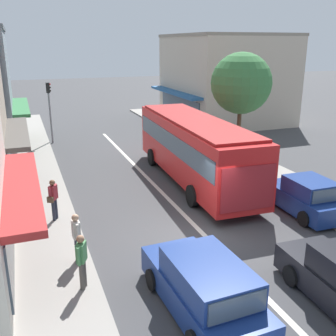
{
  "coord_description": "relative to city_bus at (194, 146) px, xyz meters",
  "views": [
    {
      "loc": [
        -5.81,
        -11.72,
        6.74
      ],
      "look_at": [
        0.29,
        4.54,
        1.2
      ],
      "focal_mm": 42.0,
      "sensor_mm": 36.0,
      "label": 1
    }
  ],
  "objects": [
    {
      "name": "city_bus",
      "position": [
        0.0,
        0.0,
        0.0
      ],
      "size": [
        3.06,
        10.95,
        3.23
      ],
      "color": "red",
      "rests_on": "ground"
    },
    {
      "name": "sidewalk_left",
      "position": [
        -8.84,
        0.5,
        -1.81
      ],
      "size": [
        5.2,
        44.0,
        0.14
      ],
      "primitive_type": "cube",
      "color": "gray",
      "rests_on": "ground"
    },
    {
      "name": "kerb_right",
      "position": [
        4.16,
        0.5,
        -1.82
      ],
      "size": [
        2.8,
        44.0,
        0.12
      ],
      "primitive_type": "cube",
      "color": "gray",
      "rests_on": "ground"
    },
    {
      "name": "parked_hatchback_kerb_rear",
      "position": [
        2.55,
        5.66,
        -1.17
      ],
      "size": [
        1.9,
        3.74,
        1.54
      ],
      "color": "#9EA3A8",
      "rests_on": "ground"
    },
    {
      "name": "pedestrian_far_walker",
      "position": [
        -6.73,
        -7.43,
        -0.81
      ],
      "size": [
        0.35,
        0.52,
        1.63
      ],
      "color": "#4C4742",
      "rests_on": "sidewalk_left"
    },
    {
      "name": "lane_centre_line",
      "position": [
        -2.04,
        -1.5,
        -1.88
      ],
      "size": [
        0.2,
        28.0,
        0.01
      ],
      "primitive_type": "cube",
      "color": "silver",
      "rests_on": "ground"
    },
    {
      "name": "pedestrian_browsing_midblock",
      "position": [
        -6.67,
        -5.98,
        -0.81
      ],
      "size": [
        0.24,
        0.57,
        1.63
      ],
      "color": "#232838",
      "rests_on": "sidewalk_left"
    },
    {
      "name": "traffic_light_downstreet",
      "position": [
        -6.0,
        10.91,
        0.97
      ],
      "size": [
        0.33,
        0.24,
        4.2
      ],
      "color": "gray",
      "rests_on": "ground"
    },
    {
      "name": "ground_plane",
      "position": [
        -2.04,
        -5.5,
        -1.88
      ],
      "size": [
        140.0,
        140.0,
        0.0
      ],
      "primitive_type": "plane",
      "color": "#3F3F42"
    },
    {
      "name": "street_tree_right",
      "position": [
        3.88,
        2.34,
        2.69
      ],
      "size": [
        3.43,
        3.43,
        6.3
      ],
      "color": "brown",
      "rests_on": "ground"
    },
    {
      "name": "parked_hatchback_kerb_second",
      "position": [
        2.71,
        -5.19,
        -1.17
      ],
      "size": [
        1.89,
        3.74,
        1.54
      ],
      "color": "navy",
      "rests_on": "ground"
    },
    {
      "name": "building_right_far",
      "position": [
        9.44,
        14.45,
        1.86
      ],
      "size": [
        9.78,
        10.43,
        7.5
      ],
      "color": "beige",
      "rests_on": "ground"
    },
    {
      "name": "pedestrian_with_handbag_near",
      "position": [
        -7.05,
        -2.49,
        -0.81
      ],
      "size": [
        0.46,
        0.63,
        1.63
      ],
      "color": "#232838",
      "rests_on": "sidewalk_left"
    },
    {
      "name": "wagon_behind_bus_mid",
      "position": [
        -3.95,
        -9.43,
        -1.14
      ],
      "size": [
        2.07,
        4.57,
        1.58
      ],
      "color": "navy",
      "rests_on": "ground"
    },
    {
      "name": "parked_sedan_kerb_third",
      "position": [
        2.56,
        0.21,
        -1.22
      ],
      "size": [
        1.99,
        4.25,
        1.47
      ],
      "color": "#561E19",
      "rests_on": "ground"
    }
  ]
}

